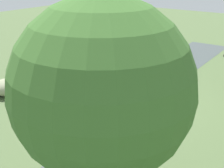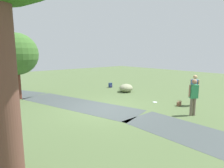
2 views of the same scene
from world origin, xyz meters
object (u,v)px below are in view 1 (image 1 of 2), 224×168
(woman_with_handbag, at_px, (92,41))
(frisbee_on_grass, at_px, (85,75))
(lawn_boulder, at_px, (7,87))
(handbag_on_grass, at_px, (97,63))
(man_near_boulder, at_px, (130,43))
(young_tree_near_path, at_px, (103,89))

(woman_with_handbag, relative_size, frisbee_on_grass, 6.78)
(lawn_boulder, height_order, handbag_on_grass, lawn_boulder)
(man_near_boulder, distance_m, frisbee_on_grass, 2.99)
(frisbee_on_grass, bearing_deg, woman_with_handbag, -149.99)
(lawn_boulder, height_order, frisbee_on_grass, lawn_boulder)
(handbag_on_grass, bearing_deg, man_near_boulder, 141.67)
(woman_with_handbag, bearing_deg, handbag_on_grass, 53.69)
(handbag_on_grass, bearing_deg, woman_with_handbag, -126.31)
(young_tree_near_path, height_order, woman_with_handbag, young_tree_near_path)
(woman_with_handbag, distance_m, man_near_boulder, 1.93)
(lawn_boulder, relative_size, handbag_on_grass, 4.53)
(young_tree_near_path, bearing_deg, woman_with_handbag, -139.25)
(young_tree_near_path, relative_size, handbag_on_grass, 13.48)
(woman_with_handbag, height_order, handbag_on_grass, woman_with_handbag)
(man_near_boulder, relative_size, frisbee_on_grass, 6.79)
(lawn_boulder, height_order, man_near_boulder, man_near_boulder)
(handbag_on_grass, bearing_deg, frisbee_on_grass, 16.17)
(woman_with_handbag, bearing_deg, frisbee_on_grass, 30.01)
(young_tree_near_path, bearing_deg, frisbee_on_grass, -136.61)
(frisbee_on_grass, bearing_deg, young_tree_near_path, 43.39)
(frisbee_on_grass, bearing_deg, man_near_boulder, 166.59)
(woman_with_handbag, distance_m, frisbee_on_grass, 2.43)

